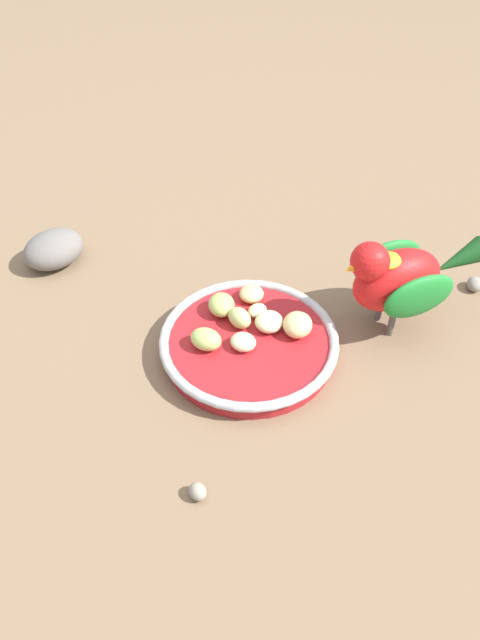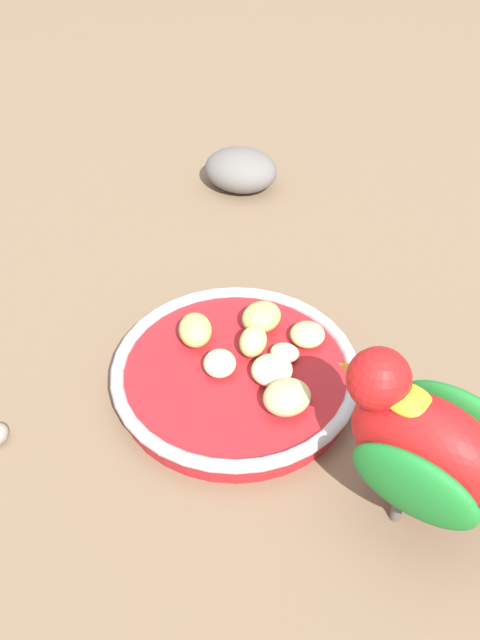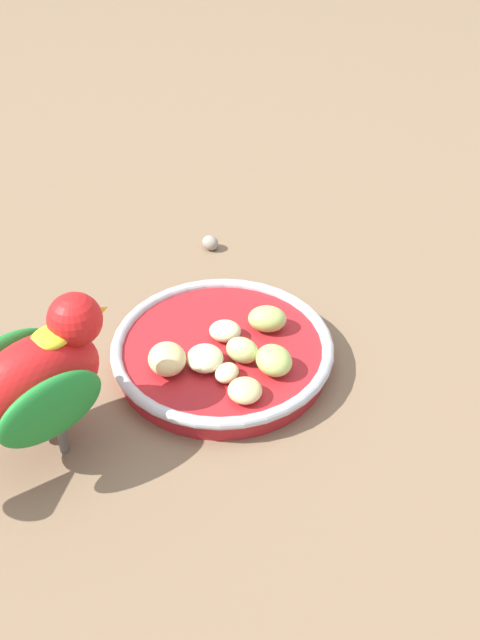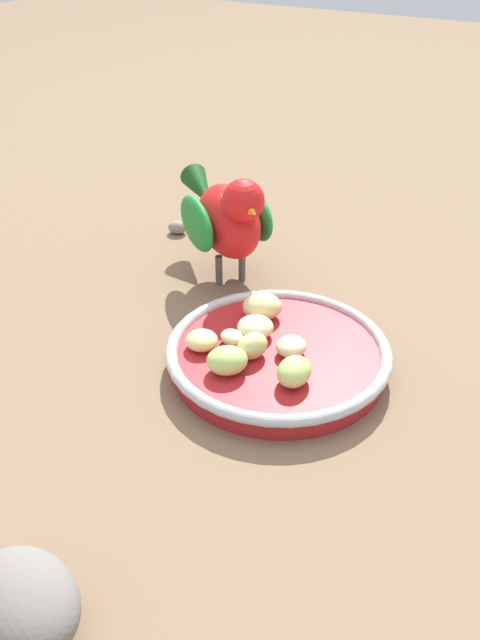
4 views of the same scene
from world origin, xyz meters
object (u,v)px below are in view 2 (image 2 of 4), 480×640
feeding_bowl (235,374)px  apple_piece_6 (307,335)px  apple_piece_0 (220,363)px  apple_piece_5 (195,330)px  apple_piece_2 (261,317)px  apple_piece_7 (272,370)px  apple_piece_1 (256,341)px  apple_piece_3 (287,397)px  apple_piece_4 (285,353)px  rock_large (241,170)px  parrot (432,444)px

feeding_bowl → apple_piece_6: size_ratio=6.91×
apple_piece_0 → apple_piece_5: apple_piece_5 is taller
apple_piece_2 → apple_piece_7: (0.01, -0.06, -0.00)m
apple_piece_1 → apple_piece_0: bearing=-145.3°
apple_piece_3 → apple_piece_6: 0.08m
apple_piece_4 → apple_piece_6: bearing=44.6°
apple_piece_0 → feeding_bowl: bearing=6.9°
apple_piece_3 → apple_piece_4: 0.05m
apple_piece_0 → rock_large: 0.30m
apple_piece_3 → rock_large: same height
feeding_bowl → apple_piece_7: (0.03, -0.01, 0.02)m
apple_piece_2 → apple_piece_5: size_ratio=1.00×
apple_piece_6 → parrot: bearing=-66.2°
apple_piece_3 → apple_piece_7: (-0.01, 0.03, -0.00)m
feeding_bowl → apple_piece_7: 0.04m
apple_piece_5 → parrot: parrot is taller
feeding_bowl → apple_piece_4: (0.04, 0.01, 0.01)m
apple_piece_2 → apple_piece_3: 0.09m
feeding_bowl → apple_piece_4: bearing=15.1°
apple_piece_2 → parrot: bearing=-58.3°
apple_piece_0 → apple_piece_3: 0.07m
apple_piece_4 → apple_piece_5: bearing=163.2°
feeding_bowl → rock_large: size_ratio=2.53×
apple_piece_6 → apple_piece_4: bearing=-135.4°
apple_piece_5 → rock_large: bearing=81.3°
apple_piece_3 → rock_large: 0.35m
apple_piece_1 → parrot: bearing=-52.0°
apple_piece_0 → apple_piece_2: 0.06m
apple_piece_1 → apple_piece_7: size_ratio=0.90×
apple_piece_6 → rock_large: 0.28m
apple_piece_5 → apple_piece_6: size_ratio=1.21×
apple_piece_6 → parrot: 0.17m
apple_piece_3 → feeding_bowl: bearing=132.8°
apple_piece_0 → apple_piece_3: bearing=-38.2°
apple_piece_5 → apple_piece_7: 0.08m
apple_piece_3 → apple_piece_4: size_ratio=1.58×
rock_large → apple_piece_3: bearing=-84.7°
apple_piece_0 → parrot: (0.14, -0.12, 0.05)m
apple_piece_5 → apple_piece_1: bearing=-15.4°
apple_piece_4 → parrot: size_ratio=0.14×
parrot → rock_large: bearing=-37.5°
apple_piece_1 → feeding_bowl: bearing=-132.1°
feeding_bowl → apple_piece_0: apple_piece_0 is taller
apple_piece_0 → apple_piece_5: (-0.02, 0.04, 0.00)m
parrot → apple_piece_0: bearing=-4.1°
apple_piece_1 → apple_piece_2: same height
apple_piece_6 → apple_piece_7: (-0.03, -0.04, 0.00)m
apple_piece_0 → apple_piece_6: size_ratio=1.00×
apple_piece_1 → apple_piece_6: bearing=14.7°
apple_piece_7 → parrot: (0.10, -0.11, 0.05)m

